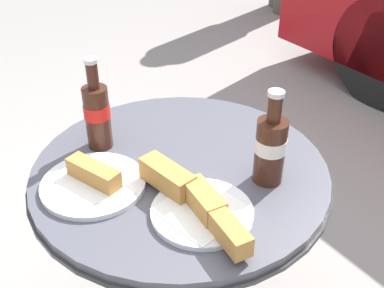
{
  "coord_description": "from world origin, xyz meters",
  "views": [
    {
      "loc": [
        0.75,
        -0.49,
        1.38
      ],
      "look_at": [
        0.0,
        0.03,
        0.77
      ],
      "focal_mm": 45.0,
      "sensor_mm": 36.0,
      "label": 1
    }
  ],
  "objects_px": {
    "cola_bottle_left": "(97,113)",
    "lunch_plate_near": "(197,203)",
    "lunch_plate_far": "(93,181)",
    "bistro_table": "(181,227)",
    "cola_bottle_right": "(271,147)"
  },
  "relations": [
    {
      "from": "bistro_table",
      "to": "lunch_plate_far",
      "type": "height_order",
      "value": "lunch_plate_far"
    },
    {
      "from": "cola_bottle_left",
      "to": "lunch_plate_far",
      "type": "bearing_deg",
      "value": -31.64
    },
    {
      "from": "cola_bottle_left",
      "to": "lunch_plate_near",
      "type": "height_order",
      "value": "cola_bottle_left"
    },
    {
      "from": "cola_bottle_left",
      "to": "lunch_plate_near",
      "type": "distance_m",
      "value": 0.35
    },
    {
      "from": "lunch_plate_near",
      "to": "cola_bottle_right",
      "type": "bearing_deg",
      "value": 90.1
    },
    {
      "from": "bistro_table",
      "to": "lunch_plate_near",
      "type": "distance_m",
      "value": 0.27
    },
    {
      "from": "lunch_plate_near",
      "to": "cola_bottle_left",
      "type": "bearing_deg",
      "value": -171.7
    },
    {
      "from": "lunch_plate_far",
      "to": "bistro_table",
      "type": "bearing_deg",
      "value": 75.97
    },
    {
      "from": "cola_bottle_right",
      "to": "lunch_plate_near",
      "type": "xyz_separation_m",
      "value": [
        0.0,
        -0.19,
        -0.06
      ]
    },
    {
      "from": "cola_bottle_right",
      "to": "cola_bottle_left",
      "type": "bearing_deg",
      "value": -144.33
    },
    {
      "from": "bistro_table",
      "to": "cola_bottle_right",
      "type": "bearing_deg",
      "value": 41.47
    },
    {
      "from": "bistro_table",
      "to": "lunch_plate_near",
      "type": "height_order",
      "value": "lunch_plate_near"
    },
    {
      "from": "bistro_table",
      "to": "cola_bottle_left",
      "type": "height_order",
      "value": "cola_bottle_left"
    },
    {
      "from": "bistro_table",
      "to": "cola_bottle_right",
      "type": "distance_m",
      "value": 0.34
    },
    {
      "from": "cola_bottle_right",
      "to": "lunch_plate_near",
      "type": "relative_size",
      "value": 0.67
    }
  ]
}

